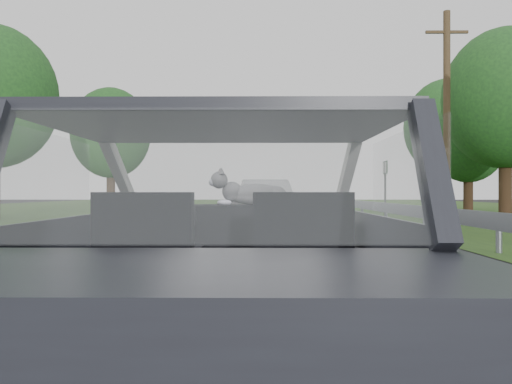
{
  "coord_description": "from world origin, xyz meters",
  "views": [
    {
      "loc": [
        0.19,
        -2.89,
        1.09
      ],
      "look_at": [
        0.16,
        0.56,
        1.09
      ],
      "focal_mm": 35.0,
      "sensor_mm": 36.0,
      "label": 1
    }
  ],
  "objects_px": {
    "subject_car": "(228,255)",
    "other_car": "(266,201)",
    "cat": "(256,193)",
    "highway_sign": "(385,188)",
    "utility_pole": "(447,116)"
  },
  "relations": [
    {
      "from": "other_car",
      "to": "highway_sign",
      "type": "bearing_deg",
      "value": 41.95
    },
    {
      "from": "cat",
      "to": "utility_pole",
      "type": "bearing_deg",
      "value": 51.39
    },
    {
      "from": "subject_car",
      "to": "cat",
      "type": "distance_m",
      "value": 0.7
    },
    {
      "from": "other_car",
      "to": "utility_pole",
      "type": "relative_size",
      "value": 0.61
    },
    {
      "from": "cat",
      "to": "highway_sign",
      "type": "distance_m",
      "value": 22.48
    },
    {
      "from": "cat",
      "to": "highway_sign",
      "type": "bearing_deg",
      "value": 59.93
    },
    {
      "from": "cat",
      "to": "other_car",
      "type": "height_order",
      "value": "other_car"
    },
    {
      "from": "subject_car",
      "to": "highway_sign",
      "type": "distance_m",
      "value": 23.09
    },
    {
      "from": "cat",
      "to": "other_car",
      "type": "distance_m",
      "value": 14.81
    },
    {
      "from": "subject_car",
      "to": "other_car",
      "type": "relative_size",
      "value": 0.84
    },
    {
      "from": "subject_car",
      "to": "highway_sign",
      "type": "relative_size",
      "value": 1.51
    },
    {
      "from": "cat",
      "to": "utility_pole",
      "type": "distance_m",
      "value": 16.69
    },
    {
      "from": "subject_car",
      "to": "other_car",
      "type": "bearing_deg",
      "value": 88.63
    },
    {
      "from": "utility_pole",
      "to": "other_car",
      "type": "bearing_deg",
      "value": -178.86
    },
    {
      "from": "other_car",
      "to": "highway_sign",
      "type": "relative_size",
      "value": 1.8
    }
  ]
}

